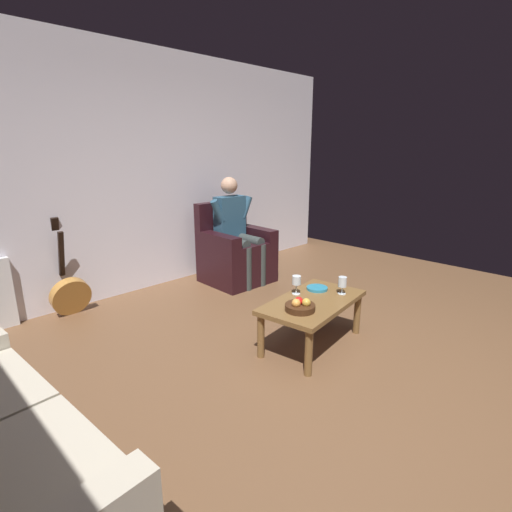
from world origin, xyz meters
The scene contains 10 objects.
ground_plane centered at (0.00, 0.00, 0.00)m, with size 7.02×7.02×0.00m, color brown.
wall_back centered at (0.00, -2.94, 1.37)m, with size 6.25×0.06×2.75m, color white.
armchair centered at (-0.85, -2.33, 0.35)m, with size 0.79×0.75×1.00m.
person_seated centered at (-0.85, -2.30, 0.71)m, with size 0.65×0.62×1.31m.
coffee_table centered at (-0.17, -0.60, 0.35)m, with size 1.05×0.67×0.41m.
guitar centered at (1.05, -2.74, 0.23)m, with size 0.39×0.31×0.99m.
wine_glass_near centered at (-0.17, -0.79, 0.53)m, with size 0.08×0.08×0.17m.
wine_glass_far centered at (-0.46, -0.50, 0.51)m, with size 0.07×0.07×0.16m.
fruit_bowl centered at (0.08, -0.54, 0.45)m, with size 0.24×0.24×0.11m.
decorative_dish centered at (-0.40, -0.72, 0.42)m, with size 0.19×0.19×0.02m, color teal.
Camera 1 is at (2.37, 1.24, 1.66)m, focal length 27.49 mm.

